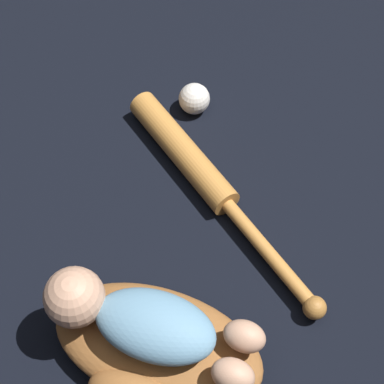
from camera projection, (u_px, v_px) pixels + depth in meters
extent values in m
plane|color=black|center=(184.00, 347.00, 1.12)|extent=(6.00, 6.00, 0.00)
ellipsoid|color=#935B2D|center=(157.00, 344.00, 1.08)|extent=(0.41, 0.31, 0.09)
ellipsoid|color=#6693B2|center=(155.00, 326.00, 1.02)|extent=(0.23, 0.17, 0.08)
sphere|color=tan|center=(74.00, 297.00, 1.03)|extent=(0.10, 0.10, 0.10)
ellipsoid|color=tan|center=(233.00, 375.00, 0.98)|extent=(0.08, 0.07, 0.05)
ellipsoid|color=tan|center=(244.00, 336.00, 1.02)|extent=(0.08, 0.07, 0.05)
cylinder|color=#C6843D|center=(182.00, 151.00, 1.33)|extent=(0.23, 0.30, 0.06)
cylinder|color=#C6843D|center=(269.00, 254.00, 1.19)|extent=(0.17, 0.23, 0.03)
sphere|color=#A97034|center=(315.00, 308.00, 1.13)|extent=(0.04, 0.04, 0.04)
sphere|color=white|center=(194.00, 99.00, 1.40)|extent=(0.07, 0.07, 0.07)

